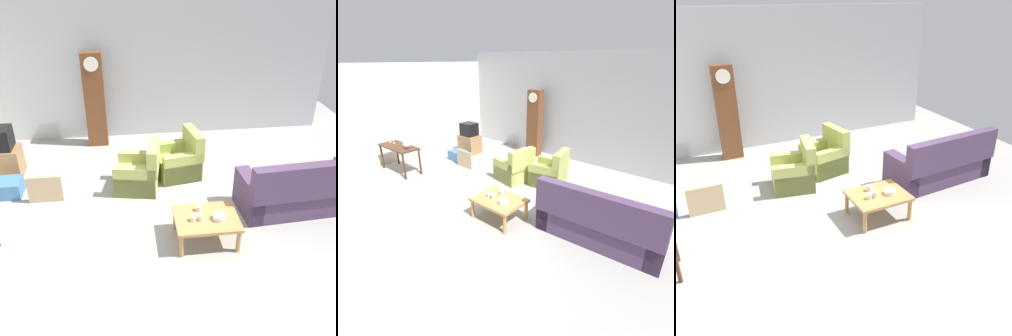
{
  "view_description": "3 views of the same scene",
  "coord_description": "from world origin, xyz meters",
  "views": [
    {
      "loc": [
        -0.6,
        -4.95,
        3.89
      ],
      "look_at": [
        0.1,
        0.68,
        0.64
      ],
      "focal_mm": 40.51,
      "sensor_mm": 36.0,
      "label": 1
    },
    {
      "loc": [
        3.7,
        -3.95,
        2.98
      ],
      "look_at": [
        0.03,
        0.3,
        0.7
      ],
      "focal_mm": 28.86,
      "sensor_mm": 36.0,
      "label": 2
    },
    {
      "loc": [
        -2.27,
        -5.0,
        3.45
      ],
      "look_at": [
        0.22,
        0.15,
        0.69
      ],
      "focal_mm": 39.13,
      "sensor_mm": 36.0,
      "label": 3
    }
  ],
  "objects": [
    {
      "name": "couch_floral",
      "position": [
        2.32,
        0.1,
        0.36
      ],
      "size": [
        2.15,
        1.01,
        1.04
      ],
      "color": "#4C3856",
      "rests_on": "ground_plane"
    },
    {
      "name": "cup_blue_rimmed",
      "position": [
        0.46,
        -0.32,
        0.47
      ],
      "size": [
        0.09,
        0.09,
        0.09
      ],
      "primitive_type": "cylinder",
      "color": "silver",
      "rests_on": "coffee_table_wood"
    },
    {
      "name": "bowl_white_stacked",
      "position": [
        0.72,
        -0.57,
        0.46
      ],
      "size": [
        0.19,
        0.19,
        0.07
      ],
      "primitive_type": "cylinder",
      "color": "white",
      "rests_on": "coffee_table_wood"
    },
    {
      "name": "garage_door_wall",
      "position": [
        0.0,
        3.6,
        1.6
      ],
      "size": [
        8.4,
        0.16,
        3.2
      ],
      "primitive_type": "cube",
      "color": "#ADAFB5",
      "rests_on": "ground_plane"
    },
    {
      "name": "cup_cream_tall",
      "position": [
        0.43,
        -0.56,
        0.48
      ],
      "size": [
        0.09,
        0.09,
        0.1
      ],
      "primitive_type": "cylinder",
      "color": "beige",
      "rests_on": "coffee_table_wood"
    },
    {
      "name": "coffee_table_wood",
      "position": [
        0.54,
        -0.5,
        0.37
      ],
      "size": [
        0.96,
        0.76,
        0.43
      ],
      "color": "#B27F47",
      "rests_on": "ground_plane"
    },
    {
      "name": "ground_plane",
      "position": [
        0.0,
        0.0,
        0.0
      ],
      "size": [
        10.4,
        10.4,
        0.0
      ],
      "primitive_type": "plane",
      "color": "#999691"
    },
    {
      "name": "framed_picture_leaning",
      "position": [
        -2.05,
        0.85,
        0.26
      ],
      "size": [
        0.6,
        0.05,
        0.51
      ],
      "primitive_type": "cube",
      "color": "tan",
      "rests_on": "ground_plane"
    },
    {
      "name": "tv_stand_cabinet",
      "position": [
        -2.99,
        1.91,
        0.3
      ],
      "size": [
        0.68,
        0.52,
        0.59
      ],
      "primitive_type": "cube",
      "color": "#997047",
      "rests_on": "ground_plane"
    },
    {
      "name": "storage_box_blue",
      "position": [
        -2.75,
        1.17,
        0.15
      ],
      "size": [
        0.46,
        0.44,
        0.3
      ],
      "primitive_type": "cube",
      "color": "teal",
      "rests_on": "ground_plane"
    },
    {
      "name": "grandfather_clock",
      "position": [
        -1.2,
        3.12,
        1.05
      ],
      "size": [
        0.44,
        0.3,
        2.1
      ],
      "color": "brown",
      "rests_on": "ground_plane"
    },
    {
      "name": "armchair_olive_near",
      "position": [
        -0.37,
        1.11,
        0.31
      ],
      "size": [
        0.92,
        0.89,
        0.92
      ],
      "color": "tan",
      "rests_on": "ground_plane"
    },
    {
      "name": "armchair_olive_far",
      "position": [
        0.44,
        1.5,
        0.31
      ],
      "size": [
        0.92,
        0.89,
        0.92
      ],
      "color": "#9FAB53",
      "rests_on": "ground_plane"
    },
    {
      "name": "cup_white_porcelain",
      "position": [
        0.33,
        -0.56,
        0.47
      ],
      "size": [
        0.08,
        0.08,
        0.09
      ],
      "primitive_type": "cylinder",
      "color": "white",
      "rests_on": "coffee_table_wood"
    }
  ]
}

